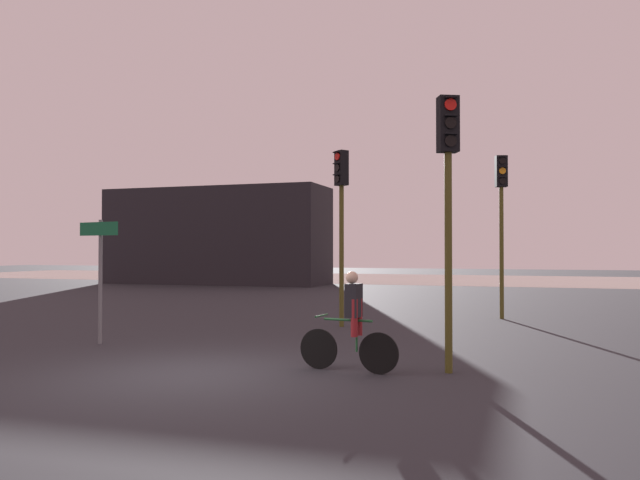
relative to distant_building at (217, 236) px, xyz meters
name	(u,v)px	position (x,y,z in m)	size (l,w,h in m)	color
ground_plane	(190,375)	(12.32, -24.37, -2.81)	(120.00, 120.00, 0.00)	#28282D
water_strip	(448,279)	(12.32, 10.00, -2.80)	(80.00, 16.00, 0.01)	#9E937F
distant_building	(217,236)	(0.00, 0.00, 0.00)	(13.17, 4.00, 5.61)	black
traffic_light_near_right	(448,180)	(16.17, -22.94, 0.28)	(0.39, 0.41, 4.44)	#4C4719
traffic_light_center	(341,204)	(12.83, -17.65, 0.34)	(0.41, 0.42, 4.54)	#4C4719
traffic_light_far_right	(501,206)	(16.69, -14.46, 0.44)	(0.38, 0.40, 4.69)	#4C4719
direction_sign_post	(100,263)	(8.88, -22.14, -1.11)	(1.09, 0.23, 2.60)	slate
cyclist	(352,321)	(14.67, -23.34, -1.99)	(1.70, 0.46, 1.62)	black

